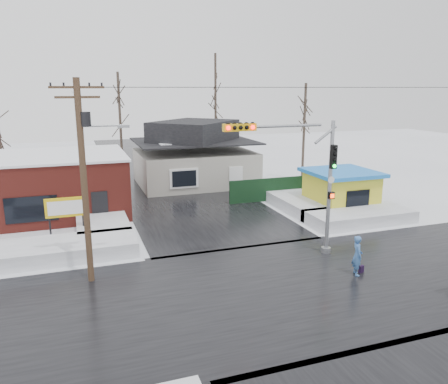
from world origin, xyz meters
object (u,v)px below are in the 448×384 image
object	(u,v)px
marquee_sign	(66,209)
kiosk	(341,190)
utility_pole	(85,171)
pedestrian	(357,256)
traffic_signal	(304,171)

from	to	relation	value
marquee_sign	kiosk	xyz separation A→B (m)	(18.50, 0.50, -0.46)
utility_pole	marquee_sign	bearing A→B (deg)	100.13
kiosk	pedestrian	world-z (taller)	kiosk
pedestrian	traffic_signal	bearing A→B (deg)	43.37
marquee_sign	kiosk	world-z (taller)	kiosk
marquee_sign	kiosk	distance (m)	18.51
utility_pole	kiosk	size ratio (longest dim) A/B	1.96
utility_pole	pedestrian	bearing A→B (deg)	-16.27
traffic_signal	marquee_sign	world-z (taller)	traffic_signal
traffic_signal	kiosk	size ratio (longest dim) A/B	1.52
marquee_sign	kiosk	bearing A→B (deg)	1.55
utility_pole	pedestrian	world-z (taller)	utility_pole
utility_pole	kiosk	bearing A→B (deg)	20.44
traffic_signal	pedestrian	bearing A→B (deg)	-64.59
traffic_signal	utility_pole	distance (m)	10.39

